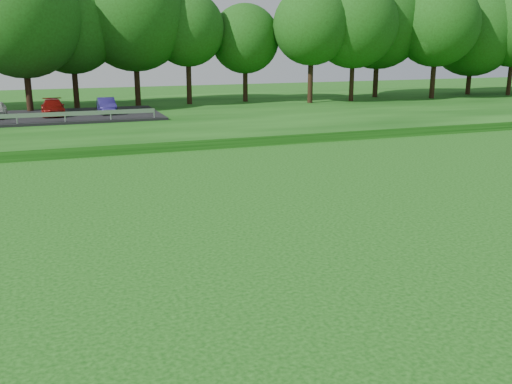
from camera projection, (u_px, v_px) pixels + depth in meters
name	position (u px, v px, depth m)	size (l,w,h in m)	color
berm	(288.00, 110.00, 51.40)	(130.00, 30.00, 0.60)	#103F0C
walking_path	(369.00, 136.00, 38.76)	(130.00, 1.60, 0.04)	gray
treeline	(272.00, 21.00, 53.04)	(104.00, 7.00, 15.00)	#1A430F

